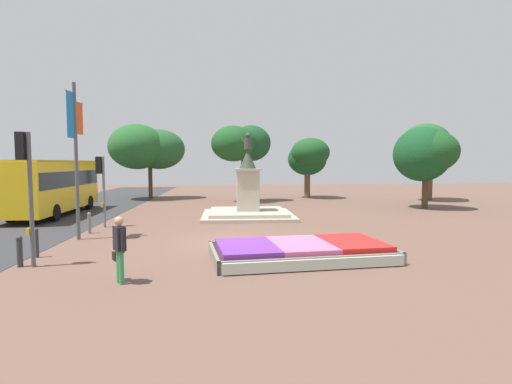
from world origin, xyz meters
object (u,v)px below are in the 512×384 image
Objects in this scene: traffic_light_near_crossing at (26,175)px; pedestrian_with_handbag at (119,246)px; statue_monument at (248,202)px; kerb_bollard_north at (89,222)px; banner_pole at (76,152)px; kerb_bollard_mid_b at (37,242)px; traffic_light_mid_block at (101,179)px; city_bus at (52,184)px; kerb_bollard_mid_a at (20,250)px; flower_planter at (302,251)px.

pedestrian_with_handbag is (3.06, -1.80, -1.73)m from traffic_light_near_crossing.
statue_monument is 8.59m from kerb_bollard_north.
kerb_bollard_mid_b is at bearing -93.81° from banner_pole.
kerb_bollard_mid_b is at bearing 138.51° from pedestrian_with_handbag.
traffic_light_mid_block is at bearing 88.05° from kerb_bollard_mid_b.
traffic_light_near_crossing is at bearing 149.50° from pedestrian_with_handbag.
traffic_light_near_crossing is 4.30m from banner_pole.
traffic_light_mid_block is at bearing 88.69° from kerb_bollard_north.
city_bus is (-11.28, 1.46, 0.99)m from statue_monument.
statue_monument is 1.51× the size of traffic_light_mid_block.
kerb_bollard_mid_b is at bearing 105.71° from traffic_light_near_crossing.
traffic_light_near_crossing is 4.24× the size of kerb_bollard_mid_a.
flower_planter is at bearing -42.61° from city_bus.
traffic_light_mid_block is at bearing 89.90° from banner_pole.
kerb_bollard_mid_a is at bearing 151.22° from pedestrian_with_handbag.
pedestrian_with_handbag reaches higher than kerb_bollard_mid_a.
traffic_light_mid_block is 1.95× the size of pedestrian_with_handbag.
traffic_light_near_crossing reaches higher than pedestrian_with_handbag.
kerb_bollard_mid_a is at bearing -91.31° from kerb_bollard_north.
traffic_light_mid_block is 6.26m from city_bus.
statue_monument is 1.28× the size of traffic_light_near_crossing.
banner_pole is 6.69× the size of kerb_bollard_north.
traffic_light_near_crossing is at bearing -74.29° from kerb_bollard_mid_b.
banner_pole reaches higher than flower_planter.
statue_monument reaches higher than traffic_light_mid_block.
statue_monument is 5.25× the size of kerb_bollard_mid_b.
statue_monument is at bearing 51.71° from kerb_bollard_mid_b.
kerb_bollard_mid_a is (-8.42, -0.36, 0.24)m from flower_planter.
traffic_light_mid_block is (-0.13, 7.26, -0.38)m from traffic_light_near_crossing.
city_bus is 9.93× the size of kerb_bollard_north.
kerb_bollard_north is at bearing -145.85° from statue_monument.
banner_pole is (-8.26, 3.82, 3.22)m from flower_planter.
kerb_bollard_mid_a is (-3.35, 1.84, -0.47)m from pedestrian_with_handbag.
statue_monument is 12.64m from traffic_light_near_crossing.
pedestrian_with_handbag is (3.19, -6.03, -2.50)m from banner_pole.
statue_monument is 0.82× the size of banner_pole.
city_bus is 9.51× the size of kerb_bollard_mid_b.
banner_pole reaches higher than statue_monument.
flower_planter is 5.57m from pedestrian_with_handbag.
pedestrian_with_handbag is at bearing -107.61° from statue_monument.
kerb_bollard_north is at bearing 147.96° from flower_planter.
statue_monument is at bearing 24.05° from traffic_light_mid_block.
kerb_bollard_north is at bearing 91.37° from banner_pole.
banner_pole reaches higher than kerb_bollard_mid_b.
statue_monument is 7.87m from traffic_light_mid_block.
traffic_light_near_crossing is 6.02m from kerb_bollard_north.
pedestrian_with_handbag reaches higher than flower_planter.
city_bus is at bearing 118.43° from pedestrian_with_handbag.
kerb_bollard_mid_b is at bearing -91.95° from traffic_light_mid_block.
statue_monument is at bearing 56.34° from traffic_light_near_crossing.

